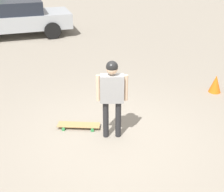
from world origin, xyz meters
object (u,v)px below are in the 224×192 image
object	(u,v)px
skateboard	(79,125)
traffic_cone	(216,84)
person	(112,91)
car_parked_near	(15,18)

from	to	relation	value
skateboard	traffic_cone	world-z (taller)	traffic_cone
person	skateboard	world-z (taller)	person
traffic_cone	skateboard	bearing A→B (deg)	-89.32
traffic_cone	person	bearing A→B (deg)	-79.14
person	traffic_cone	xyz separation A→B (m)	(-0.64, 3.34, -0.78)
person	traffic_cone	bearing A→B (deg)	36.34
skateboard	traffic_cone	distance (m)	3.83
skateboard	car_parked_near	bearing A→B (deg)	-62.24
skateboard	car_parked_near	distance (m)	8.02
person	traffic_cone	size ratio (longest dim) A/B	3.47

